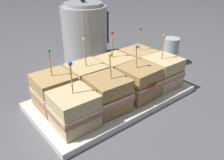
# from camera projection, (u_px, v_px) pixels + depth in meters

# --- Properties ---
(ground_plane) EXTENTS (6.00, 6.00, 0.00)m
(ground_plane) POSITION_uv_depth(u_px,v_px,m) (112.00, 99.00, 0.71)
(ground_plane) COLOR slate
(serving_platter) EXTENTS (0.46, 0.25, 0.02)m
(serving_platter) POSITION_uv_depth(u_px,v_px,m) (112.00, 97.00, 0.71)
(serving_platter) COLOR white
(serving_platter) RESTS_ON ground_plane
(sandwich_front_far_left) EXTENTS (0.10, 0.10, 0.17)m
(sandwich_front_far_left) POSITION_uv_depth(u_px,v_px,m) (74.00, 110.00, 0.56)
(sandwich_front_far_left) COLOR beige
(sandwich_front_far_left) RESTS_ON serving_platter
(sandwich_front_center_left) EXTENTS (0.11, 0.11, 0.16)m
(sandwich_front_center_left) POSITION_uv_depth(u_px,v_px,m) (108.00, 94.00, 0.62)
(sandwich_front_center_left) COLOR tan
(sandwich_front_center_left) RESTS_ON serving_platter
(sandwich_front_center_right) EXTENTS (0.10, 0.11, 0.16)m
(sandwich_front_center_right) POSITION_uv_depth(u_px,v_px,m) (139.00, 82.00, 0.67)
(sandwich_front_center_right) COLOR tan
(sandwich_front_center_right) RESTS_ON serving_platter
(sandwich_front_far_right) EXTENTS (0.10, 0.10, 0.17)m
(sandwich_front_far_right) POSITION_uv_depth(u_px,v_px,m) (162.00, 72.00, 0.73)
(sandwich_front_far_right) COLOR beige
(sandwich_front_far_right) RESTS_ON serving_platter
(sandwich_back_far_left) EXTENTS (0.10, 0.10, 0.16)m
(sandwich_back_far_left) POSITION_uv_depth(u_px,v_px,m) (54.00, 91.00, 0.63)
(sandwich_back_far_left) COLOR tan
(sandwich_back_far_left) RESTS_ON serving_platter
(sandwich_back_center_left) EXTENTS (0.10, 0.10, 0.17)m
(sandwich_back_center_left) POSITION_uv_depth(u_px,v_px,m) (87.00, 80.00, 0.69)
(sandwich_back_center_left) COLOR #DBB77A
(sandwich_back_center_left) RESTS_ON serving_platter
(sandwich_back_center_right) EXTENTS (0.10, 0.10, 0.17)m
(sandwich_back_center_right) POSITION_uv_depth(u_px,v_px,m) (114.00, 70.00, 0.75)
(sandwich_back_center_right) COLOR #DBB77A
(sandwich_back_center_right) RESTS_ON serving_platter
(sandwich_back_far_right) EXTENTS (0.10, 0.10, 0.16)m
(sandwich_back_far_right) POSITION_uv_depth(u_px,v_px,m) (138.00, 62.00, 0.80)
(sandwich_back_far_right) COLOR tan
(sandwich_back_far_right) RESTS_ON serving_platter
(kettle_steel) EXTENTS (0.20, 0.18, 0.25)m
(kettle_steel) POSITION_uv_depth(u_px,v_px,m) (85.00, 33.00, 0.93)
(kettle_steel) COLOR #B7BABF
(kettle_steel) RESTS_ON ground_plane
(drinking_glass) EXTENTS (0.06, 0.06, 0.11)m
(drinking_glass) POSITION_uv_depth(u_px,v_px,m) (170.00, 51.00, 0.92)
(drinking_glass) COLOR silver
(drinking_glass) RESTS_ON ground_plane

